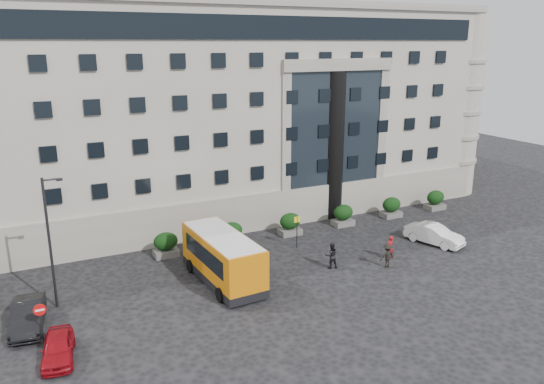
{
  "coord_description": "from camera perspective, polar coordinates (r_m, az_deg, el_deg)",
  "views": [
    {
      "loc": [
        -13.1,
        -28.47,
        15.31
      ],
      "look_at": [
        2.97,
        4.19,
        5.0
      ],
      "focal_mm": 35.0,
      "sensor_mm": 36.0,
      "label": 1
    }
  ],
  "objects": [
    {
      "name": "ground",
      "position": [
        34.88,
        -1.35,
        -10.23
      ],
      "size": [
        120.0,
        120.0,
        0.0
      ],
      "primitive_type": "plane",
      "color": "black",
      "rests_on": "ground"
    },
    {
      "name": "hedge_e",
      "position": [
        49.16,
        12.72,
        -1.6
      ],
      "size": [
        1.8,
        1.26,
        1.84
      ],
      "color": "#50504E",
      "rests_on": "ground"
    },
    {
      "name": "civic_building",
      "position": [
        54.33,
        -5.5,
        9.07
      ],
      "size": [
        44.0,
        24.0,
        18.0
      ],
      "primitive_type": "cube",
      "color": "gray",
      "rests_on": "ground"
    },
    {
      "name": "street_lamp",
      "position": [
        33.34,
        -22.75,
        -4.63
      ],
      "size": [
        1.16,
        0.18,
        8.0
      ],
      "color": "#262628",
      "rests_on": "ground"
    },
    {
      "name": "hedge_c",
      "position": [
        43.62,
        1.96,
        -3.45
      ],
      "size": [
        1.8,
        1.26,
        1.84
      ],
      "color": "#50504E",
      "rests_on": "ground"
    },
    {
      "name": "pedestrian_b",
      "position": [
        37.56,
        6.4,
        -6.79
      ],
      "size": [
        1.05,
        0.9,
        1.87
      ],
      "primitive_type": "imported",
      "rotation": [
        0.0,
        0.0,
        2.9
      ],
      "color": "black",
      "rests_on": "ground"
    },
    {
      "name": "pedestrian_a",
      "position": [
        39.88,
        12.57,
        -5.82
      ],
      "size": [
        0.71,
        0.55,
        1.73
      ],
      "primitive_type": "imported",
      "rotation": [
        0.0,
        0.0,
        3.38
      ],
      "color": "maroon",
      "rests_on": "ground"
    },
    {
      "name": "parked_car_b",
      "position": [
        32.99,
        -24.78,
        -11.97
      ],
      "size": [
        2.16,
        4.67,
        1.48
      ],
      "primitive_type": "imported",
      "rotation": [
        0.0,
        0.0,
        -0.13
      ],
      "color": "black",
      "rests_on": "ground"
    },
    {
      "name": "red_truck",
      "position": [
        45.19,
        -24.73,
        -3.72
      ],
      "size": [
        2.74,
        5.04,
        2.59
      ],
      "rotation": [
        0.0,
        0.0,
        0.12
      ],
      "color": "maroon",
      "rests_on": "ground"
    },
    {
      "name": "hedge_f",
      "position": [
        52.48,
        17.16,
        -0.81
      ],
      "size": [
        1.8,
        1.26,
        1.84
      ],
      "color": "#50504E",
      "rests_on": "ground"
    },
    {
      "name": "bus_stop_sign",
      "position": [
        40.63,
        2.71,
        -3.73
      ],
      "size": [
        0.5,
        0.08,
        2.52
      ],
      "color": "#262628",
      "rests_on": "ground"
    },
    {
      "name": "pedestrian_c",
      "position": [
        38.37,
        12.28,
        -6.7
      ],
      "size": [
        1.11,
        0.64,
        1.71
      ],
      "primitive_type": "imported",
      "rotation": [
        0.0,
        0.0,
        3.13
      ],
      "color": "black",
      "rests_on": "ground"
    },
    {
      "name": "no_entry_sign",
      "position": [
        30.64,
        -23.65,
        -12.1
      ],
      "size": [
        0.64,
        0.16,
        2.32
      ],
      "color": "#262628",
      "rests_on": "ground"
    },
    {
      "name": "entrance_column",
      "position": [
        47.02,
        6.63,
        4.91
      ],
      "size": [
        1.8,
        1.8,
        13.0
      ],
      "primitive_type": "cylinder",
      "color": "black",
      "rests_on": "ground"
    },
    {
      "name": "parked_car_a",
      "position": [
        29.53,
        -22.03,
        -15.27
      ],
      "size": [
        2.04,
        3.9,
        1.27
      ],
      "primitive_type": "imported",
      "rotation": [
        0.0,
        0.0,
        -0.15
      ],
      "color": "maroon",
      "rests_on": "ground"
    },
    {
      "name": "hedge_b",
      "position": [
        41.56,
        -4.4,
        -4.48
      ],
      "size": [
        1.8,
        1.26,
        1.84
      ],
      "color": "#50504E",
      "rests_on": "ground"
    },
    {
      "name": "minibus",
      "position": [
        35.1,
        -5.33,
        -6.91
      ],
      "size": [
        3.28,
        7.96,
        3.26
      ],
      "rotation": [
        0.0,
        0.0,
        0.06
      ],
      "color": "#CC6D09",
      "rests_on": "ground"
    },
    {
      "name": "white_taxi",
      "position": [
        43.64,
        17.04,
        -4.39
      ],
      "size": [
        3.02,
        4.89,
        1.52
      ],
      "primitive_type": "imported",
      "rotation": [
        0.0,
        0.0,
        0.33
      ],
      "color": "white",
      "rests_on": "ground"
    },
    {
      "name": "hedge_d",
      "position": [
        46.18,
        7.66,
        -2.48
      ],
      "size": [
        1.8,
        1.26,
        1.84
      ],
      "color": "#50504E",
      "rests_on": "ground"
    },
    {
      "name": "hedge_a",
      "position": [
        40.06,
        -11.34,
        -5.55
      ],
      "size": [
        1.8,
        1.26,
        1.84
      ],
      "color": "#50504E",
      "rests_on": "ground"
    }
  ]
}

